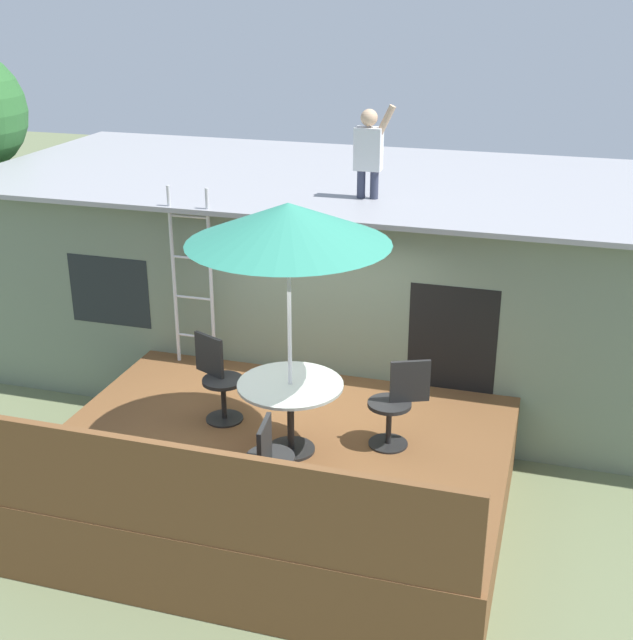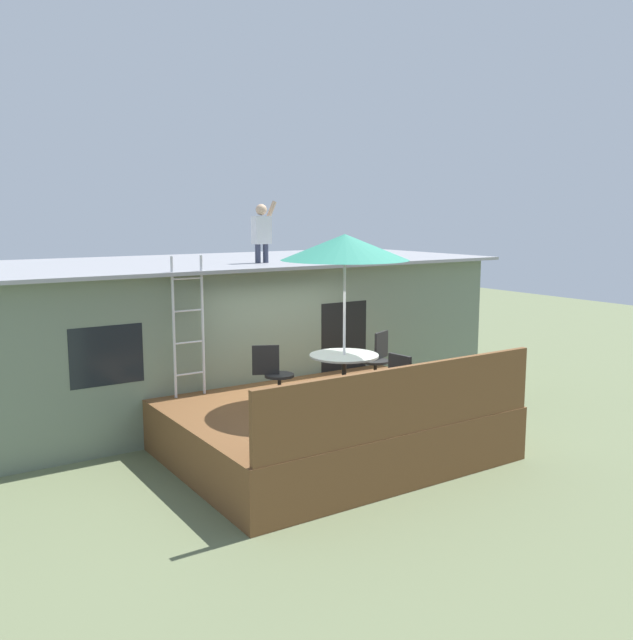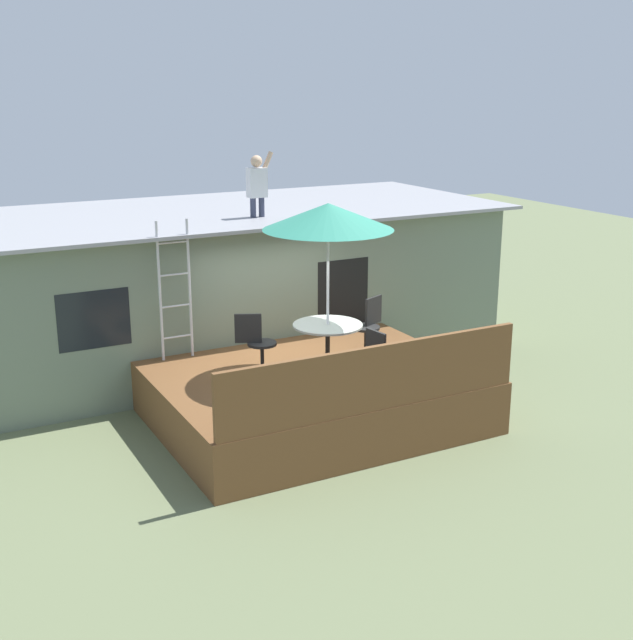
% 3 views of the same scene
% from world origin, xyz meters
% --- Properties ---
extents(ground_plane, '(40.00, 40.00, 0.00)m').
position_xyz_m(ground_plane, '(0.00, 0.00, 0.00)').
color(ground_plane, '#66704C').
extents(house, '(10.50, 4.50, 2.76)m').
position_xyz_m(house, '(0.00, 3.60, 1.38)').
color(house, slate).
rests_on(house, ground).
extents(deck, '(4.62, 3.86, 0.80)m').
position_xyz_m(deck, '(0.00, 0.00, 0.40)').
color(deck, brown).
rests_on(deck, ground).
extents(deck_railing, '(4.52, 0.08, 0.90)m').
position_xyz_m(deck_railing, '(0.00, -1.88, 1.25)').
color(deck_railing, brown).
rests_on(deck_railing, deck).
extents(patio_table, '(1.04, 1.04, 0.74)m').
position_xyz_m(patio_table, '(0.19, -0.24, 1.39)').
color(patio_table, black).
rests_on(patio_table, deck).
extents(patio_umbrella, '(1.90, 1.90, 2.54)m').
position_xyz_m(patio_umbrella, '(0.19, -0.24, 3.15)').
color(patio_umbrella, silver).
rests_on(patio_umbrella, deck).
extents(step_ladder, '(0.52, 0.04, 2.20)m').
position_xyz_m(step_ladder, '(-1.59, 1.44, 1.90)').
color(step_ladder, silver).
rests_on(step_ladder, deck).
extents(person_figure, '(0.47, 0.20, 1.11)m').
position_xyz_m(person_figure, '(0.29, 2.46, 3.37)').
color(person_figure, '#33384C').
rests_on(person_figure, house).
extents(patio_chair_left, '(0.59, 0.44, 0.92)m').
position_xyz_m(patio_chair_left, '(-0.77, 0.20, 1.26)').
color(patio_chair_left, black).
rests_on(patio_chair_left, deck).
extents(patio_chair_right, '(0.59, 0.44, 0.92)m').
position_xyz_m(patio_chair_right, '(1.16, 0.18, 1.26)').
color(patio_chair_right, black).
rests_on(patio_chair_right, deck).
extents(patio_chair_near, '(0.44, 0.62, 0.92)m').
position_xyz_m(patio_chair_near, '(0.31, -1.23, 1.26)').
color(patio_chair_near, black).
rests_on(patio_chair_near, deck).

